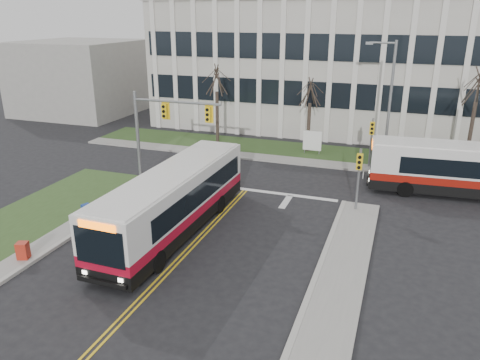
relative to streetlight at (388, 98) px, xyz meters
name	(u,v)px	position (x,y,z in m)	size (l,w,h in m)	color
ground	(194,244)	(-8.03, -16.20, -5.19)	(120.00, 120.00, 0.00)	black
sidewalk_west	(7,267)	(-15.03, -21.20, -5.12)	(1.20, 26.00, 0.14)	#9E9B93
sidewalk_east	(326,337)	(-0.53, -21.20, -5.12)	(2.00, 26.00, 0.14)	#9E9B93
sidewalk_cross	(338,165)	(-3.03, -1.00, -5.12)	(44.00, 1.60, 0.14)	#9E9B93
building_lawn	(343,155)	(-3.03, 1.80, -5.13)	(44.00, 5.00, 0.12)	#324D21
office_building	(364,65)	(-3.03, 13.80, 0.81)	(40.00, 16.00, 12.00)	beige
building_annex	(81,77)	(-34.03, 9.80, -1.19)	(12.00, 12.00, 8.00)	#9E9B93
mast_arm_signal	(159,123)	(-13.65, -9.04, -0.94)	(6.11, 0.38, 6.20)	slate
signal_pole_near	(359,171)	(-0.83, -9.30, -2.69)	(0.34, 0.39, 3.80)	slate
signal_pole_far	(371,136)	(-0.83, -0.80, -2.69)	(0.34, 0.39, 3.80)	slate
streetlight	(388,98)	(0.00, 0.00, 0.00)	(2.15, 0.25, 9.20)	slate
directory_sign	(312,141)	(-5.53, 1.30, -4.02)	(1.50, 0.12, 2.00)	slate
tree_left	(217,81)	(-14.03, 1.80, 0.32)	(1.80, 1.80, 7.70)	#42352B
tree_mid	(310,93)	(-6.03, 2.00, -0.31)	(1.80, 1.80, 6.82)	#42352B
tree_right	(478,89)	(5.97, 1.80, 0.71)	(1.80, 1.80, 8.25)	#42352B
bus_main	(174,202)	(-9.58, -15.15, -3.53)	(2.70, 12.45, 3.32)	silver
bus_cross	(471,172)	(5.56, -4.36, -3.58)	(2.62, 12.09, 3.23)	silver
newspaper_box_blue	(87,213)	(-14.83, -15.54, -4.72)	(0.50, 0.45, 0.95)	navy
newspaper_box_red	(23,252)	(-14.83, -20.35, -4.72)	(0.50, 0.45, 0.95)	#AC2616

